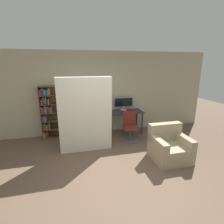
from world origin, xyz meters
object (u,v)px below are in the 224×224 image
Objects in this scene: office_chair at (130,129)px; armchair at (169,147)px; bookshelf at (50,112)px; monitor at (124,103)px; mattress_near at (86,115)px.

office_chair is 1.05× the size of armchair.
office_chair is 0.54× the size of bookshelf.
bookshelf reaches higher than office_chair.
monitor is 0.39× the size of bookshelf.
office_chair is 1.55m from mattress_near.
bookshelf is (-2.41, 0.01, -0.15)m from monitor.
mattress_near reaches higher than bookshelf.
monitor is 1.84m from mattress_near.
office_chair is 0.45× the size of mattress_near.
armchair is (2.92, -2.12, -0.53)m from bookshelf.
bookshelf is 1.55m from mattress_near.
monitor is at bearing 103.58° from armchair.
monitor is 2.41m from bookshelf.
monitor reaches higher than office_chair.
mattress_near is 2.24m from armchair.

